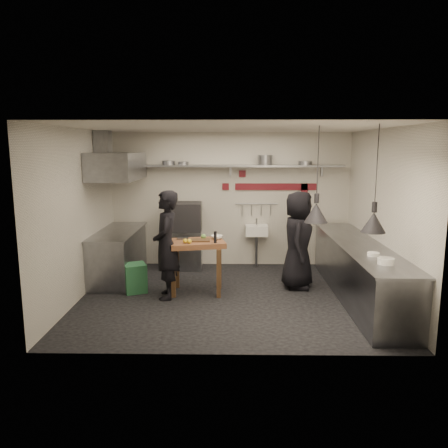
{
  "coord_description": "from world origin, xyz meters",
  "views": [
    {
      "loc": [
        0.02,
        -7.07,
        2.5
      ],
      "look_at": [
        -0.1,
        0.3,
        1.2
      ],
      "focal_mm": 35.0,
      "sensor_mm": 36.0,
      "label": 1
    }
  ],
  "objects_px": {
    "chef_left": "(166,245)",
    "combi_oven": "(186,217)",
    "prep_table": "(197,267)",
    "chef_right": "(298,240)",
    "oven_stand": "(185,249)",
    "green_bin": "(135,278)"
  },
  "relations": [
    {
      "from": "chef_left",
      "to": "chef_right",
      "type": "distance_m",
      "value": 2.34
    },
    {
      "from": "chef_left",
      "to": "chef_right",
      "type": "relative_size",
      "value": 1.04
    },
    {
      "from": "green_bin",
      "to": "prep_table",
      "type": "xyz_separation_m",
      "value": [
        1.09,
        -0.02,
        0.21
      ]
    },
    {
      "from": "combi_oven",
      "to": "chef_right",
      "type": "relative_size",
      "value": 0.36
    },
    {
      "from": "chef_right",
      "to": "oven_stand",
      "type": "bearing_deg",
      "value": 71.49
    },
    {
      "from": "combi_oven",
      "to": "prep_table",
      "type": "bearing_deg",
      "value": -78.77
    },
    {
      "from": "green_bin",
      "to": "prep_table",
      "type": "relative_size",
      "value": 0.54
    },
    {
      "from": "combi_oven",
      "to": "chef_left",
      "type": "distance_m",
      "value": 1.82
    },
    {
      "from": "chef_right",
      "to": "chef_left",
      "type": "bearing_deg",
      "value": 115.7
    },
    {
      "from": "combi_oven",
      "to": "chef_left",
      "type": "bearing_deg",
      "value": -95.85
    },
    {
      "from": "oven_stand",
      "to": "green_bin",
      "type": "bearing_deg",
      "value": -116.64
    },
    {
      "from": "chef_left",
      "to": "chef_right",
      "type": "xyz_separation_m",
      "value": [
        2.26,
        0.57,
        -0.03
      ]
    },
    {
      "from": "chef_left",
      "to": "combi_oven",
      "type": "bearing_deg",
      "value": 169.6
    },
    {
      "from": "oven_stand",
      "to": "chef_right",
      "type": "distance_m",
      "value": 2.52
    },
    {
      "from": "prep_table",
      "to": "chef_left",
      "type": "xyz_separation_m",
      "value": [
        -0.49,
        -0.26,
        0.44
      ]
    },
    {
      "from": "green_bin",
      "to": "prep_table",
      "type": "bearing_deg",
      "value": -0.89
    },
    {
      "from": "prep_table",
      "to": "combi_oven",
      "type": "bearing_deg",
      "value": 90.73
    },
    {
      "from": "prep_table",
      "to": "chef_right",
      "type": "xyz_separation_m",
      "value": [
        1.78,
        0.31,
        0.41
      ]
    },
    {
      "from": "prep_table",
      "to": "chef_left",
      "type": "relative_size",
      "value": 0.51
    },
    {
      "from": "oven_stand",
      "to": "chef_left",
      "type": "bearing_deg",
      "value": -95.24
    },
    {
      "from": "oven_stand",
      "to": "chef_right",
      "type": "bearing_deg",
      "value": -31.48
    },
    {
      "from": "combi_oven",
      "to": "chef_left",
      "type": "height_order",
      "value": "chef_left"
    }
  ]
}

